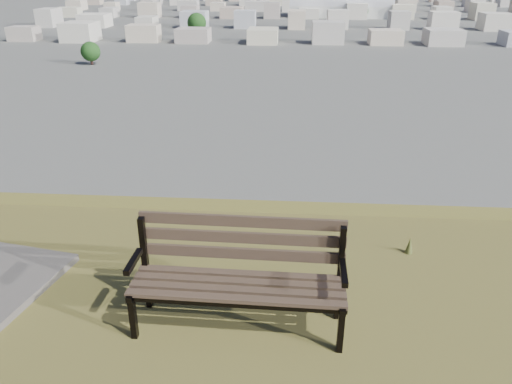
{
  "coord_description": "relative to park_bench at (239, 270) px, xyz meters",
  "views": [
    {
      "loc": [
        1.16,
        -1.27,
        27.67
      ],
      "look_at": [
        0.79,
        3.93,
        25.3
      ],
      "focal_mm": 35.0,
      "sensor_mm": 36.0,
      "label": 1
    }
  ],
  "objects": [
    {
      "name": "park_bench",
      "position": [
        0.0,
        0.0,
        0.0
      ],
      "size": [
        1.68,
        0.58,
        0.87
      ],
      "rotation": [
        0.0,
        0.0,
        -0.03
      ],
      "color": "#423026",
      "rests_on": "hilltop_mesa"
    },
    {
      "name": "arena",
      "position": [
        28.43,
        311.38,
        -19.65
      ],
      "size": [
        61.04,
        31.12,
        24.77
      ],
      "rotation": [
        0.0,
        0.0,
        -0.11
      ],
      "color": "silver",
      "rests_on": "ground"
    },
    {
      "name": "city_blocks",
      "position": [
        -0.79,
        392.42,
        -21.99
      ],
      "size": [
        395.0,
        361.0,
        7.0
      ],
      "color": "beige",
      "rests_on": "ground"
    },
    {
      "name": "city_trees",
      "position": [
        -27.18,
        316.98,
        -20.66
      ],
      "size": [
        406.52,
        387.2,
        9.98
      ],
      "color": "#35211A",
      "rests_on": "ground"
    }
  ]
}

